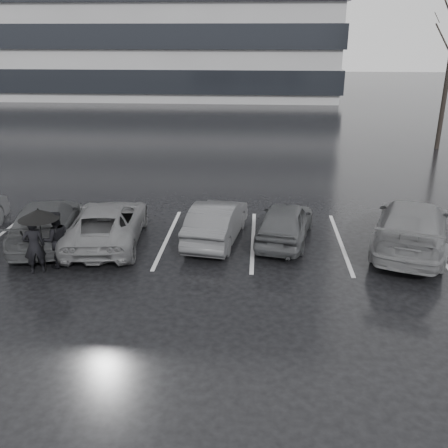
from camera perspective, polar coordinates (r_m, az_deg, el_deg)
ground at (r=13.94m, az=0.68°, el=-5.72°), size 160.00×160.00×0.00m
car_main at (r=16.01m, az=7.00°, el=0.23°), size 2.20×3.97×1.28m
car_west_a at (r=15.95m, az=-0.85°, el=0.32°), size 1.90×4.05×1.28m
car_west_b at (r=16.18m, az=-13.22°, el=0.07°), size 2.60×4.83×1.29m
car_west_c at (r=16.84m, az=-19.58°, el=0.26°), size 2.65×4.80×1.32m
car_east at (r=16.35m, az=20.69°, el=-0.15°), size 3.64×5.57×1.50m
pedestrian_left at (r=14.65m, az=-20.88°, el=-2.39°), size 0.69×0.61×1.59m
pedestrian_right at (r=14.81m, az=-18.64°, el=-1.70°), size 1.02×0.95×1.66m
umbrella at (r=14.37m, az=-20.45°, el=1.06°), size 1.10×1.10×1.86m
stall_stripes at (r=16.27m, az=-1.59°, el=-1.68°), size 19.72×5.00×0.00m
tree_north at (r=31.24m, az=24.25°, el=15.52°), size 0.26×0.26×8.50m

